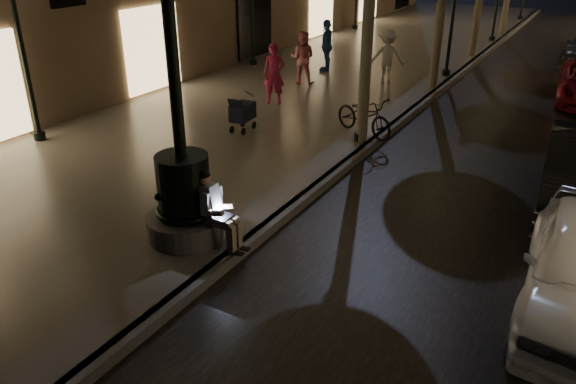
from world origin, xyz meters
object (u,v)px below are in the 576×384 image
Objects in this scene: fountain_lamppost at (183,183)px; seated_man_laptop at (214,207)px; pedestrian_blue at (327,45)px; bicycle at (364,116)px; pedestrian_white at (387,56)px; pedestrian_red at (274,74)px; pedestrian_pink at (302,58)px; lamp_curb_a at (366,17)px; stroller at (242,112)px; lamp_left_a at (16,16)px.

seated_man_laptop is at bearing 0.00° from fountain_lamppost.
bicycle is (4.03, -5.99, -0.44)m from pedestrian_blue.
pedestrian_blue is at bearing -39.49° from pedestrian_white.
bicycle is (3.48, -1.28, -0.41)m from pedestrian_red.
pedestrian_pink is (-3.30, 10.33, -0.13)m from fountain_lamppost.
pedestrian_blue is (-3.43, 12.46, -0.07)m from fountain_lamppost.
pedestrian_red is (-3.58, 1.76, -2.13)m from lamp_curb_a.
seated_man_laptop is 1.27× the size of stroller.
bicycle is (2.87, 1.36, -0.02)m from stroller.
stroller is at bearing 51.18° from pedestrian_white.
pedestrian_red is 0.95× the size of bicycle.
lamp_left_a reaches higher than pedestrian_red.
pedestrian_white is at bearing 37.71° from bicycle.
stroller is (-2.97, -0.88, -2.51)m from lamp_curb_a.
pedestrian_red is 3.74m from bicycle.
bicycle is at bearing -40.78° from pedestrian_red.
stroller is at bearing 113.94° from fountain_lamppost.
stroller is (4.13, 3.12, -2.51)m from lamp_left_a.
lamp_left_a is 2.63× the size of pedestrian_white.
seated_man_laptop is at bearing -86.31° from pedestrian_red.
lamp_curb_a reaches higher than stroller.
seated_man_laptop is 11.05m from pedestrian_pink.
lamp_curb_a is at bearing 18.92° from pedestrian_blue.
seated_man_laptop is (0.61, 0.00, -0.31)m from fountain_lamppost.
lamp_left_a is 5.75m from stroller.
lamp_curb_a is 6.28m from pedestrian_pink.
fountain_lamppost reaches higher than pedestrian_blue.
fountain_lamppost is 7.00m from lamp_left_a.
lamp_left_a is 11.54m from pedestrian_white.
stroller reaches higher than bicycle.
pedestrian_blue is at bearing 74.16° from lamp_left_a.
stroller is (-2.88, 5.12, -0.18)m from seated_man_laptop.
lamp_left_a reaches higher than seated_man_laptop.
pedestrian_red is 4.74m from pedestrian_blue.
fountain_lamppost is 10.85m from pedestrian_pink.
lamp_left_a is at bearing 145.38° from bicycle.
seated_man_laptop is at bearing 94.35° from pedestrian_pink.
lamp_curb_a is at bearing 89.16° from seated_man_laptop.
pedestrian_white is (-1.45, 11.89, 0.21)m from seated_man_laptop.
pedestrian_blue is 7.23m from bicycle.
seated_man_laptop is 0.28× the size of lamp_left_a.
pedestrian_blue reaches higher than stroller.
lamp_curb_a and lamp_left_a have the same top height.
pedestrian_blue is at bearing 94.38° from stroller.
lamp_curb_a is at bearing 83.35° from fountain_lamppost.
pedestrian_red is 0.99× the size of pedestrian_white.
lamp_curb_a is 2.56× the size of pedestrian_blue.
seated_man_laptop is 7.65m from lamp_left_a.
stroller is 0.59× the size of pedestrian_pink.
pedestrian_white is 0.97× the size of pedestrian_blue.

